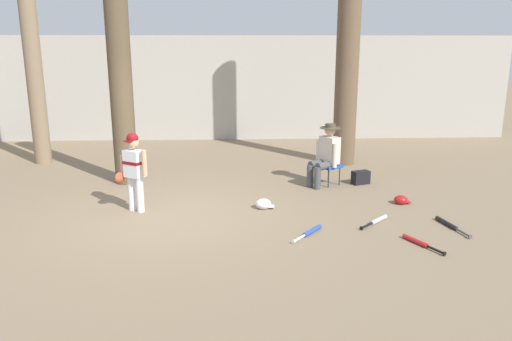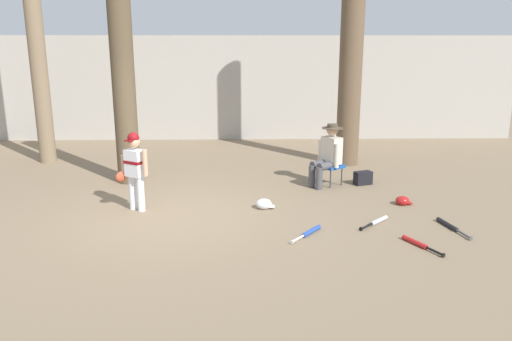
% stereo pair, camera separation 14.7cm
% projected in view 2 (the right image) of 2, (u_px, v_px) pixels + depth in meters
% --- Properties ---
extents(ground_plane, '(60.00, 60.00, 0.00)m').
position_uv_depth(ground_plane, '(168.00, 218.00, 7.85)').
color(ground_plane, '#7F6B51').
extents(concrete_back_wall, '(18.00, 0.36, 2.92)m').
position_uv_depth(concrete_back_wall, '(201.00, 88.00, 14.17)').
color(concrete_back_wall, '#ADA89E').
rests_on(concrete_back_wall, ground).
extents(tree_near_player, '(0.63, 0.63, 5.09)m').
position_uv_depth(tree_near_player, '(123.00, 68.00, 9.37)').
color(tree_near_player, brown).
rests_on(tree_near_player, ground).
extents(tree_behind_spectator, '(0.72, 0.72, 5.75)m').
position_uv_depth(tree_behind_spectator, '(351.00, 51.00, 10.79)').
color(tree_behind_spectator, brown).
rests_on(tree_behind_spectator, ground).
extents(young_ballplayer, '(0.61, 0.37, 1.31)m').
position_uv_depth(young_ballplayer, '(134.00, 166.00, 8.03)').
color(young_ballplayer, white).
rests_on(young_ballplayer, ground).
extents(folding_stool, '(0.56, 0.56, 0.41)m').
position_uv_depth(folding_stool, '(331.00, 167.00, 9.60)').
color(folding_stool, '#194C9E').
rests_on(folding_stool, ground).
extents(seated_spectator, '(0.65, 0.59, 1.20)m').
position_uv_depth(seated_spectator, '(328.00, 153.00, 9.48)').
color(seated_spectator, '#47474C').
rests_on(seated_spectator, ground).
extents(handbag_beside_stool, '(0.38, 0.29, 0.26)m').
position_uv_depth(handbag_beside_stool, '(363.00, 178.00, 9.69)').
color(handbag_beside_stool, black).
rests_on(handbag_beside_stool, ground).
extents(tree_far_left, '(0.54, 0.54, 6.37)m').
position_uv_depth(tree_far_left, '(35.00, 33.00, 10.91)').
color(tree_far_left, '#7F6B51').
rests_on(tree_far_left, ground).
extents(bat_black_composite, '(0.22, 0.82, 0.07)m').
position_uv_depth(bat_black_composite, '(450.00, 226.00, 7.40)').
color(bat_black_composite, black).
rests_on(bat_black_composite, ground).
extents(bat_blue_youth, '(0.52, 0.63, 0.07)m').
position_uv_depth(bat_blue_youth, '(309.00, 232.00, 7.14)').
color(bat_blue_youth, '#2347AD').
rests_on(bat_blue_youth, ground).
extents(bat_aluminum_silver, '(0.56, 0.55, 0.07)m').
position_uv_depth(bat_aluminum_silver, '(377.00, 221.00, 7.58)').
color(bat_aluminum_silver, '#B7BCC6').
rests_on(bat_aluminum_silver, ground).
extents(bat_red_barrel, '(0.38, 0.67, 0.07)m').
position_uv_depth(bat_red_barrel, '(418.00, 243.00, 6.74)').
color(bat_red_barrel, red).
rests_on(bat_red_barrel, ground).
extents(batting_helmet_red, '(0.28, 0.22, 0.16)m').
position_uv_depth(batting_helmet_red, '(403.00, 201.00, 8.47)').
color(batting_helmet_red, '#A81919').
rests_on(batting_helmet_red, ground).
extents(batting_helmet_white, '(0.31, 0.24, 0.18)m').
position_uv_depth(batting_helmet_white, '(264.00, 204.00, 8.27)').
color(batting_helmet_white, silver).
rests_on(batting_helmet_white, ground).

